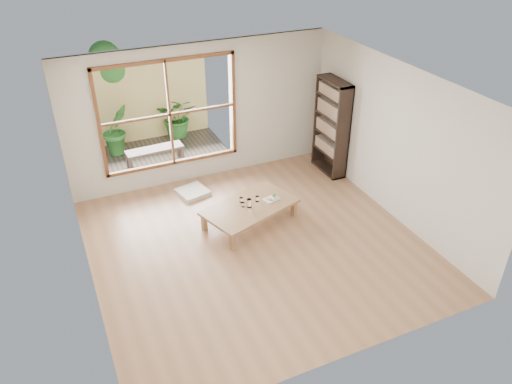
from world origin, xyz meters
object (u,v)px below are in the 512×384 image
(bookshelf, at_px, (331,127))
(food_tray, at_px, (272,198))
(low_table, at_px, (250,208))
(garden_bench, at_px, (155,151))

(bookshelf, xyz_separation_m, food_tray, (-1.75, -1.02, -0.58))
(low_table, height_order, food_tray, food_tray)
(food_tray, xyz_separation_m, garden_bench, (-1.35, 2.62, -0.03))
(bookshelf, height_order, garden_bench, bookshelf)
(food_tray, bearing_deg, garden_bench, 104.07)
(low_table, distance_m, bookshelf, 2.50)
(low_table, distance_m, food_tray, 0.42)
(low_table, bearing_deg, bookshelf, 7.34)
(bookshelf, bearing_deg, garden_bench, 152.77)
(low_table, bearing_deg, garden_bench, 90.78)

